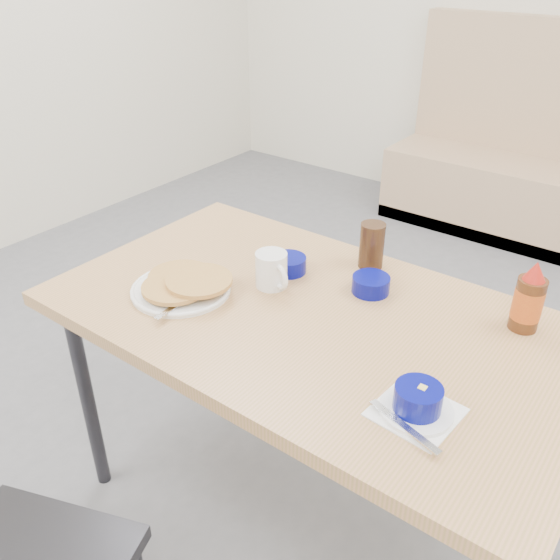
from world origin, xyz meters
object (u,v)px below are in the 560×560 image
Objects in this scene: grits_setting at (417,402)px; dining_table at (312,333)px; booth_bench at (553,182)px; pancake_plate at (183,285)px; butter_bowl at (371,285)px; amber_tumbler at (372,245)px; coffee_mug at (272,270)px; syrup_bottle at (528,300)px; creamer_bowl at (289,264)px.

dining_table is at bearing 154.72° from grits_setting.
pancake_plate is at bearing -97.44° from booth_bench.
butter_bowl is at bearing 36.85° from pancake_plate.
coffee_mug is at bearing -121.02° from amber_tumbler.
grits_setting is at bearing -49.27° from butter_bowl.
dining_table is 0.38m from pancake_plate.
syrup_bottle is at bearing -6.36° from amber_tumbler.
syrup_bottle is at bearing 19.09° from coffee_mug.
creamer_bowl and butter_bowl have the same top height.
booth_bench is 1.36× the size of dining_table.
dining_table is 0.21m from coffee_mug.
pancake_plate is at bearing -127.71° from amber_tumbler.
syrup_bottle reaches higher than grits_setting.
booth_bench is 2.56m from dining_table.
grits_setting is at bearing -22.35° from coffee_mug.
coffee_mug is 0.66m from syrup_bottle.
butter_bowl is at bearing 70.17° from dining_table.
booth_bench is at bearing 86.12° from coffee_mug.
booth_bench is 13.90× the size of amber_tumbler.
pancake_plate is 0.52m from butter_bowl.
syrup_bottle is at bearing 10.78° from creamer_bowl.
butter_bowl is at bearing -88.37° from booth_bench.
booth_bench is at bearing 98.00° from grits_setting.
booth_bench is at bearing 85.66° from creamer_bowl.
dining_table is 0.43m from grits_setting.
syrup_bottle reaches higher than creamer_bowl.
booth_bench is 15.00× the size of coffee_mug.
creamer_bowl reaches higher than dining_table.
booth_bench reaches higher than creamer_bowl.
creamer_bowl is at bearing -135.17° from amber_tumbler.
creamer_bowl is 1.00× the size of butter_bowl.
booth_bench is 10.09× the size of syrup_bottle.
amber_tumbler is at bearing 58.98° from coffee_mug.
coffee_mug is (-0.17, 0.05, 0.11)m from dining_table.
pancake_plate reaches higher than butter_bowl.
pancake_plate is 0.31m from creamer_bowl.
dining_table is 0.34m from amber_tumbler.
syrup_bottle is (0.46, -0.05, 0.01)m from amber_tumbler.
booth_bench is 6.54× the size of pancake_plate.
dining_table is 7.59× the size of grits_setting.
dining_table is at bearing -90.00° from booth_bench.
dining_table is at bearing -15.26° from coffee_mug.
grits_setting is 0.48m from butter_bowl.
pancake_plate is 0.56m from amber_tumbler.
butter_bowl reaches higher than dining_table.
pancake_plate is at bearing -121.85° from creamer_bowl.
amber_tumbler is (-0.39, 0.49, 0.04)m from grits_setting.
amber_tumbler is (-0.01, 0.31, 0.13)m from dining_table.
syrup_bottle is (0.46, -2.27, 0.49)m from booth_bench.
creamer_bowl is 0.25m from butter_bowl.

